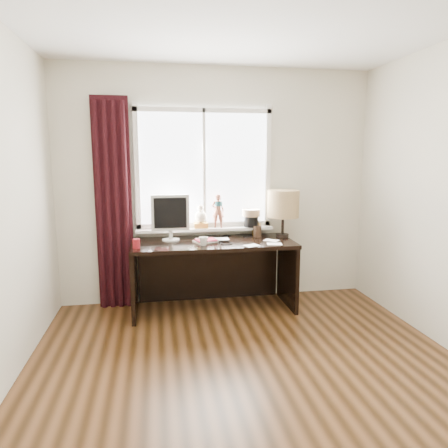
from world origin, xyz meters
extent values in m
cube|color=brown|center=(0.00, 0.00, 0.00)|extent=(3.50, 4.00, 0.00)
cube|color=beige|center=(0.00, 2.00, 1.30)|extent=(3.50, 0.00, 2.60)
imported|color=silver|center=(-0.11, 1.64, 0.76)|extent=(0.36, 0.24, 0.03)
imported|color=white|center=(-0.22, 1.46, 0.80)|extent=(0.11, 0.11, 0.09)
cylinder|color=maroon|center=(-0.88, 1.44, 0.80)|extent=(0.07, 0.07, 0.09)
cube|color=white|center=(-0.15, 1.99, 1.50)|extent=(1.40, 0.02, 1.30)
cube|color=silver|center=(-0.15, 1.96, 0.88)|extent=(1.50, 0.05, 0.05)
cube|color=silver|center=(-0.15, 1.96, 2.12)|extent=(1.50, 0.05, 0.05)
cube|color=silver|center=(-0.88, 1.96, 1.50)|extent=(0.05, 0.05, 1.40)
cube|color=silver|center=(0.57, 1.96, 1.50)|extent=(0.05, 0.05, 1.40)
cube|color=silver|center=(-0.15, 1.96, 1.50)|extent=(0.03, 0.05, 1.30)
cube|color=silver|center=(-0.15, 1.91, 0.83)|extent=(1.52, 0.18, 0.03)
cylinder|color=#4F0208|center=(-0.63, 1.90, 0.99)|extent=(0.16, 0.16, 0.28)
cube|color=gold|center=(-0.20, 1.91, 0.88)|extent=(0.15, 0.12, 0.06)
sphere|color=beige|center=(-0.20, 1.91, 0.97)|extent=(0.13, 0.13, 0.13)
sphere|color=beige|center=(-0.20, 1.91, 1.07)|extent=(0.07, 0.07, 0.07)
imported|color=brown|center=(0.00, 1.89, 1.04)|extent=(0.15, 0.12, 0.38)
cylinder|color=#1E4C51|center=(0.00, 1.88, 1.12)|extent=(0.10, 0.10, 0.05)
cylinder|color=black|center=(0.37, 1.88, 0.91)|extent=(0.16, 0.16, 0.12)
cylinder|color=#8C6B4C|center=(0.37, 1.88, 1.01)|extent=(0.20, 0.20, 0.08)
cube|color=black|center=(-1.13, 1.92, 1.12)|extent=(0.38, 0.05, 2.25)
cylinder|color=black|center=(-1.27, 1.89, 1.10)|extent=(0.06, 0.06, 2.20)
cylinder|color=black|center=(-1.18, 1.89, 1.10)|extent=(0.06, 0.06, 2.20)
cylinder|color=black|center=(-1.09, 1.89, 1.10)|extent=(0.06, 0.06, 2.20)
cylinder|color=black|center=(-1.00, 1.89, 1.10)|extent=(0.06, 0.06, 2.20)
cube|color=black|center=(-0.10, 1.63, 0.73)|extent=(1.70, 0.70, 0.04)
cube|color=black|center=(-0.93, 1.63, 0.35)|extent=(0.04, 0.64, 0.71)
cube|color=black|center=(0.73, 1.63, 0.35)|extent=(0.04, 0.64, 0.71)
cube|color=black|center=(-0.10, 1.97, 0.35)|extent=(1.60, 0.03, 0.71)
cylinder|color=beige|center=(-0.54, 1.75, 0.76)|extent=(0.18, 0.18, 0.01)
cylinder|color=beige|center=(-0.54, 1.75, 0.81)|extent=(0.04, 0.04, 0.10)
cube|color=beige|center=(-0.54, 1.75, 1.05)|extent=(0.40, 0.04, 0.38)
cube|color=black|center=(-0.54, 1.73, 1.05)|extent=(0.34, 0.01, 0.32)
cube|color=beige|center=(-0.19, 1.61, 0.76)|extent=(0.27, 0.24, 0.02)
cube|color=maroon|center=(-0.18, 1.60, 0.78)|extent=(0.24, 0.20, 0.01)
cylinder|color=black|center=(0.42, 1.80, 0.81)|extent=(0.09, 0.09, 0.12)
cylinder|color=black|center=(0.41, 1.81, 0.86)|extent=(0.01, 0.01, 0.22)
cylinder|color=black|center=(0.43, 1.79, 0.84)|extent=(0.01, 0.01, 0.19)
cylinder|color=black|center=(0.42, 1.81, 0.88)|extent=(0.01, 0.01, 0.25)
cylinder|color=black|center=(0.44, 1.81, 0.83)|extent=(0.01, 0.01, 0.17)
cube|color=gold|center=(0.44, 1.91, 0.81)|extent=(0.10, 0.04, 0.13)
cube|color=#996633|center=(0.44, 1.90, 0.81)|extent=(0.07, 0.02, 0.10)
cylinder|color=black|center=(0.70, 1.75, 0.77)|extent=(0.14, 0.14, 0.03)
cylinder|color=black|center=(0.70, 1.75, 0.89)|extent=(0.03, 0.03, 0.22)
cylinder|color=tan|center=(0.70, 1.75, 1.12)|extent=(0.35, 0.35, 0.30)
cube|color=white|center=(0.50, 1.40, 0.75)|extent=(0.17, 0.13, 0.00)
cube|color=white|center=(0.52, 1.57, 0.75)|extent=(0.19, 0.18, 0.00)
cube|color=white|center=(0.25, 1.37, 0.75)|extent=(0.18, 0.16, 0.00)
torus|color=black|center=(0.02, 1.50, 0.75)|extent=(0.18, 0.18, 0.01)
torus|color=black|center=(0.31, 1.79, 0.75)|extent=(0.15, 0.15, 0.01)
torus|color=black|center=(0.07, 1.86, 0.75)|extent=(0.11, 0.11, 0.01)
camera|label=1|loc=(-0.68, -2.44, 1.65)|focal=32.00mm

